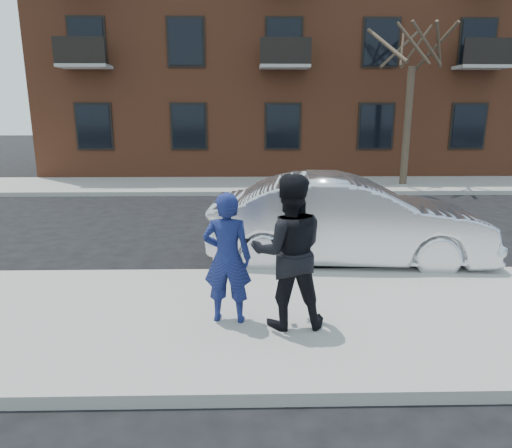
{
  "coord_description": "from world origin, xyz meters",
  "views": [
    {
      "loc": [
        -1.39,
        -5.87,
        2.81
      ],
      "look_at": [
        -1.26,
        0.4,
        1.25
      ],
      "focal_mm": 32.0,
      "sensor_mm": 36.0,
      "label": 1
    }
  ],
  "objects_px": {
    "man_hoodie": "(227,258)",
    "man_peacoat": "(289,252)",
    "silver_sedan": "(347,221)",
    "street_tree": "(415,31)"
  },
  "relations": [
    {
      "from": "man_hoodie",
      "to": "man_peacoat",
      "type": "xyz_separation_m",
      "value": [
        0.76,
        -0.14,
        0.12
      ]
    },
    {
      "from": "man_hoodie",
      "to": "silver_sedan",
      "type": "bearing_deg",
      "value": -121.81
    },
    {
      "from": "man_hoodie",
      "to": "man_peacoat",
      "type": "distance_m",
      "value": 0.79
    },
    {
      "from": "street_tree",
      "to": "man_hoodie",
      "type": "distance_m",
      "value": 13.69
    },
    {
      "from": "street_tree",
      "to": "silver_sedan",
      "type": "distance_m",
      "value": 10.67
    },
    {
      "from": "silver_sedan",
      "to": "man_hoodie",
      "type": "distance_m",
      "value": 3.41
    },
    {
      "from": "street_tree",
      "to": "silver_sedan",
      "type": "bearing_deg",
      "value": -114.81
    },
    {
      "from": "silver_sedan",
      "to": "street_tree",
      "type": "bearing_deg",
      "value": -20.27
    },
    {
      "from": "street_tree",
      "to": "silver_sedan",
      "type": "height_order",
      "value": "street_tree"
    },
    {
      "from": "man_hoodie",
      "to": "man_peacoat",
      "type": "relative_size",
      "value": 0.88
    }
  ]
}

